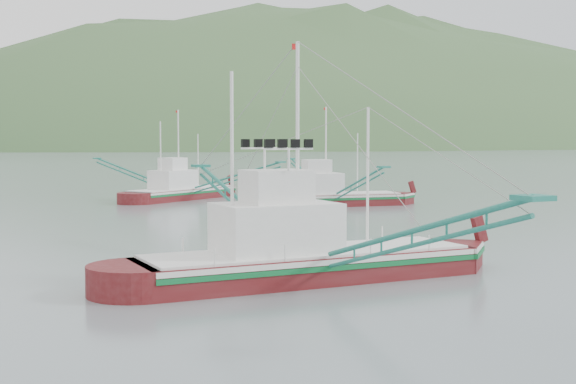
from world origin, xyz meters
name	(u,v)px	position (x,y,z in m)	size (l,w,h in m)	color
ground	(349,273)	(0.00, 0.00, 0.00)	(1200.00, 1200.00, 0.00)	slate
main_boat	(303,244)	(-2.62, -0.64, 1.52)	(14.49, 26.20, 10.60)	#500D0F
bg_boat_right	(329,188)	(16.11, 30.47, 1.52)	(12.94, 22.57, 9.21)	#500D0F
bg_boat_far	(181,179)	(6.99, 43.00, 1.93)	(15.14, 20.86, 9.18)	#500D0F
headland_right	(328,146)	(240.00, 430.00, 0.00)	(684.00, 432.00, 306.00)	#375B2F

